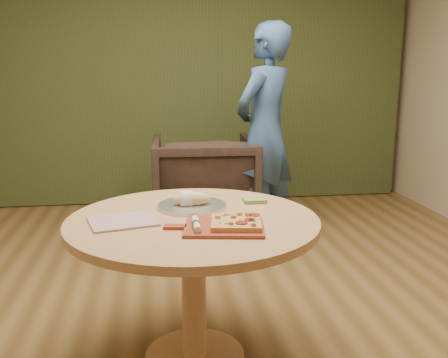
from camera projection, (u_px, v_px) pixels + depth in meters
room_shell at (223, 79)px, 2.54m from camera, size 5.04×6.04×2.84m
curtain at (186, 73)px, 5.34m from camera, size 4.80×0.14×2.78m
pedestal_table at (193, 246)px, 2.42m from camera, size 1.21×1.21×0.75m
pizza_paddle at (222, 227)px, 2.22m from camera, size 0.47×0.33×0.01m
flatbread_pizza at (237, 222)px, 2.23m from camera, size 0.25×0.25×0.04m
cutlery_roll at (196, 224)px, 2.20m from camera, size 0.03×0.20×0.03m
newspaper at (123, 221)px, 2.32m from camera, size 0.35×0.32×0.01m
serving_tray at (192, 206)px, 2.57m from camera, size 0.36×0.36×0.02m
bread_roll at (190, 199)px, 2.56m from camera, size 0.19×0.09×0.09m
green_packet at (254, 200)px, 2.67m from camera, size 0.12×0.10×0.02m
armchair at (204, 178)px, 4.57m from camera, size 0.94×0.88×0.94m
person_standing at (265, 131)px, 4.33m from camera, size 0.79×0.78×1.84m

